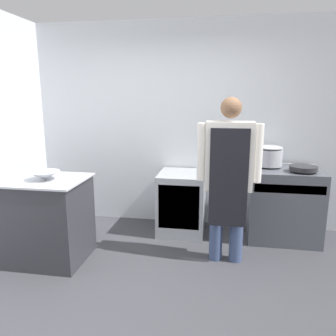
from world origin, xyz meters
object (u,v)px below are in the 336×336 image
mixing_bowl (45,176)px  stock_pot (269,155)px  fridge_unit (182,203)px  stove (283,204)px  person_cook (229,171)px  saute_pan (303,168)px

mixing_bowl → stock_pot: size_ratio=0.99×
stock_pot → fridge_unit: bearing=-175.0°
stove → person_cook: 1.11m
person_cook → stock_pot: 0.93m
stove → saute_pan: bearing=-32.0°
mixing_bowl → saute_pan: bearing=18.1°
person_cook → stock_pot: (0.50, 0.79, 0.04)m
stove → stock_pot: size_ratio=2.87×
saute_pan → mixing_bowl: bearing=-161.9°
mixing_bowl → stock_pot: 2.60m
person_cook → saute_pan: 1.03m
stock_pot → mixing_bowl: bearing=-155.0°
person_cook → mixing_bowl: size_ratio=5.59×
stock_pot → saute_pan: 0.43m
stock_pot → saute_pan: (0.36, -0.21, -0.10)m
mixing_bowl → saute_pan: (2.71, 0.89, -0.02)m
stove → person_cook: person_cook is taller
fridge_unit → mixing_bowl: mixing_bowl is taller
saute_pan → stove: bearing=148.0°
person_cook → stock_pot: size_ratio=5.53×
fridge_unit → saute_pan: size_ratio=2.51×
fridge_unit → stock_pot: size_ratio=2.50×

